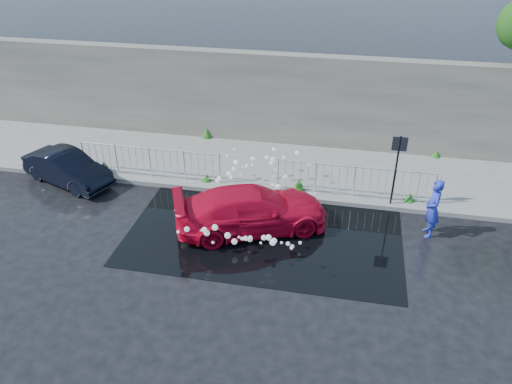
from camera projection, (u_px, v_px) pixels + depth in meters
ground at (241, 249)px, 14.16m from camera, size 90.00×90.00×0.00m
pavement at (271, 167)px, 18.34m from camera, size 30.00×4.00×0.15m
curb at (261, 194)px, 16.65m from camera, size 30.00×0.25×0.16m
retaining_wall at (282, 99)px, 19.28m from camera, size 30.00×0.60×3.50m
puddle at (265, 231)px, 14.92m from camera, size 8.00×5.00×0.01m
sign_post at (397, 160)px, 15.19m from camera, size 0.45×0.06×2.50m
railing_left at (150, 161)px, 17.29m from camera, size 5.05×0.05×1.10m
railing_right at (354, 180)px, 16.11m from camera, size 5.05×0.05×1.10m
weeds at (254, 165)px, 17.93m from camera, size 12.17×3.93×0.43m
water_spray at (246, 201)px, 15.08m from camera, size 3.65×5.75×1.16m
red_car at (252, 210)px, 14.74m from camera, size 4.87×3.45×1.31m
dark_car at (67, 168)px, 17.21m from camera, size 3.62×2.34×1.13m
person at (433, 208)px, 14.33m from camera, size 0.50×0.70×1.81m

